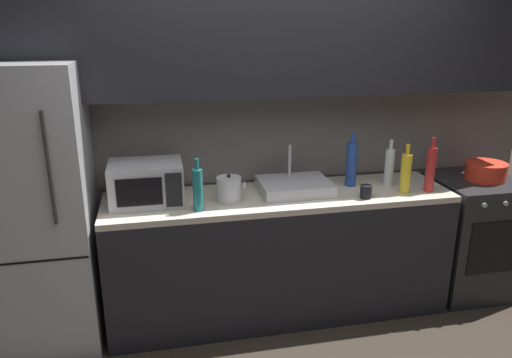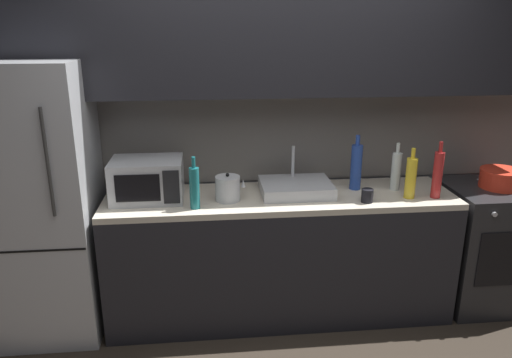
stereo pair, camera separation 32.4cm
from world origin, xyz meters
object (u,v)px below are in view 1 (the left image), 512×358
object	(u,v)px
wine_bottle_clear	(389,167)
cooking_pot	(486,171)
microwave	(146,183)
wine_bottle_blue	(351,164)
kettle	(229,189)
wine_bottle_teal	(198,189)
wine_bottle_yellow	(406,173)
mug_dark	(366,192)
refrigerator	(35,211)
oven_range	(470,236)
wine_bottle_red	(431,169)

from	to	relation	value
wine_bottle_clear	cooking_pot	distance (m)	0.76
microwave	wine_bottle_blue	distance (m)	1.42
kettle	wine_bottle_teal	distance (m)	0.25
kettle	cooking_pot	size ratio (longest dim) A/B	0.68
wine_bottle_yellow	mug_dark	bearing A→B (deg)	-170.37
wine_bottle_clear	mug_dark	xyz separation A→B (m)	(-0.27, -0.22, -0.09)
microwave	cooking_pot	xyz separation A→B (m)	(2.45, -0.02, -0.07)
refrigerator	oven_range	world-z (taller)	refrigerator
kettle	refrigerator	bearing A→B (deg)	177.22
wine_bottle_clear	wine_bottle_teal	distance (m)	1.40
refrigerator	kettle	size ratio (longest dim) A/B	9.12
wine_bottle_red	mug_dark	world-z (taller)	wine_bottle_red
wine_bottle_blue	cooking_pot	distance (m)	1.04
oven_range	mug_dark	world-z (taller)	mug_dark
oven_range	wine_bottle_yellow	distance (m)	0.91
oven_range	mug_dark	size ratio (longest dim) A/B	10.16
microwave	cooking_pot	distance (m)	2.45
wine_bottle_blue	wine_bottle_red	xyz separation A→B (m)	(0.48, -0.23, -0.00)
refrigerator	wine_bottle_blue	distance (m)	2.11
wine_bottle_red	cooking_pot	bearing A→B (deg)	15.08
wine_bottle_teal	wine_bottle_yellow	bearing A→B (deg)	1.84
kettle	mug_dark	size ratio (longest dim) A/B	2.24
oven_range	wine_bottle_blue	bearing A→B (deg)	175.40
refrigerator	wine_bottle_teal	world-z (taller)	refrigerator
oven_range	kettle	xyz separation A→B (m)	(-1.88, -0.06, 0.53)
wine_bottle_teal	mug_dark	bearing A→B (deg)	-0.32
wine_bottle_clear	wine_bottle_red	world-z (taller)	wine_bottle_red
oven_range	wine_bottle_teal	size ratio (longest dim) A/B	2.69
wine_bottle_clear	wine_bottle_teal	size ratio (longest dim) A/B	1.00
wine_bottle_blue	mug_dark	bearing A→B (deg)	-89.82
wine_bottle_yellow	refrigerator	bearing A→B (deg)	176.77
wine_bottle_red	mug_dark	size ratio (longest dim) A/B	4.31
wine_bottle_clear	oven_range	bearing A→B (deg)	-2.92
microwave	wine_bottle_yellow	world-z (taller)	wine_bottle_yellow
wine_bottle_yellow	microwave	bearing A→B (deg)	174.90
kettle	wine_bottle_blue	world-z (taller)	wine_bottle_blue
mug_dark	wine_bottle_teal	bearing A→B (deg)	179.68
wine_bottle_yellow	oven_range	bearing A→B (deg)	11.25
oven_range	wine_bottle_yellow	size ratio (longest dim) A/B	2.64
refrigerator	mug_dark	xyz separation A→B (m)	(2.10, -0.19, 0.04)
refrigerator	wine_bottle_teal	distance (m)	1.02
refrigerator	kettle	world-z (taller)	refrigerator
refrigerator	wine_bottle_teal	size ratio (longest dim) A/B	5.41
wine_bottle_teal	wine_bottle_red	xyz separation A→B (m)	(1.59, 0.03, 0.02)
refrigerator	wine_bottle_red	distance (m)	2.59
kettle	wine_bottle_teal	xyz separation A→B (m)	(-0.21, -0.12, 0.06)
wine_bottle_yellow	wine_bottle_teal	size ratio (longest dim) A/B	1.02
microwave	oven_range	bearing A→B (deg)	-0.47
wine_bottle_blue	oven_range	bearing A→B (deg)	-4.60
wine_bottle_blue	wine_bottle_yellow	bearing A→B (deg)	-34.86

